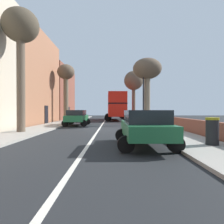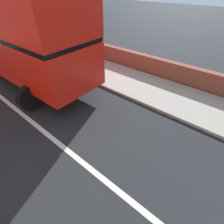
% 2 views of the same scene
% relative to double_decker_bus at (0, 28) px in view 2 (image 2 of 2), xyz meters
% --- Properties ---
extents(double_decker_bus, '(3.76, 11.12, 4.06)m').
position_rel_double_decker_bus_xyz_m(double_decker_bus, '(0.00, 0.00, 0.00)').
color(double_decker_bus, red).
rests_on(double_decker_bus, ground).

